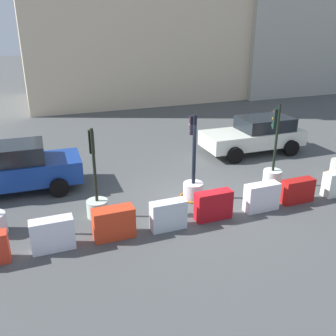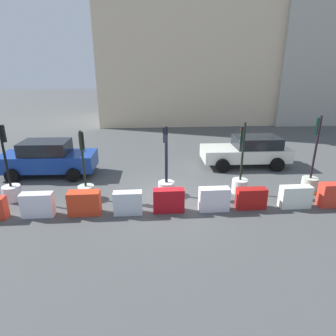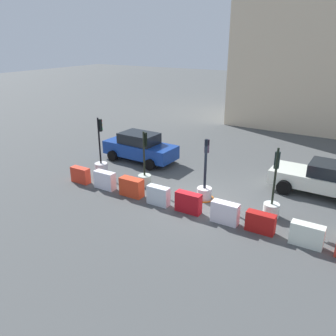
# 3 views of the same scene
# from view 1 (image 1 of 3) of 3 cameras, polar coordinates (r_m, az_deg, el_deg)

# --- Properties ---
(ground_plane) EXTENTS (120.00, 120.00, 0.00)m
(ground_plane) POSITION_cam_1_polar(r_m,az_deg,el_deg) (12.27, 4.49, -5.12)
(ground_plane) COLOR #494C4C
(traffic_light_1) EXTENTS (0.64, 0.64, 2.74)m
(traffic_light_1) POSITION_cam_1_polar(r_m,az_deg,el_deg) (11.34, -10.80, -4.93)
(traffic_light_1) COLOR beige
(traffic_light_1) RESTS_ON ground_plane
(traffic_light_2) EXTENTS (0.89, 0.89, 2.81)m
(traffic_light_2) POSITION_cam_1_polar(r_m,az_deg,el_deg) (12.31, 3.86, -2.47)
(traffic_light_2) COLOR silver
(traffic_light_2) RESTS_ON ground_plane
(traffic_light_3) EXTENTS (0.65, 0.65, 2.94)m
(traffic_light_3) POSITION_cam_1_polar(r_m,az_deg,el_deg) (13.70, 15.66, -0.50)
(traffic_light_3) COLOR silver
(traffic_light_3) RESTS_ON ground_plane
(construction_barrier_1) EXTENTS (1.08, 0.40, 0.86)m
(construction_barrier_1) POSITION_cam_1_polar(r_m,az_deg,el_deg) (10.08, -17.20, -9.67)
(construction_barrier_1) COLOR white
(construction_barrier_1) RESTS_ON ground_plane
(construction_barrier_2) EXTENTS (1.11, 0.48, 0.86)m
(construction_barrier_2) POSITION_cam_1_polar(r_m,az_deg,el_deg) (10.25, -8.27, -8.31)
(construction_barrier_2) COLOR red
(construction_barrier_2) RESTS_ON ground_plane
(construction_barrier_3) EXTENTS (1.01, 0.38, 0.84)m
(construction_barrier_3) POSITION_cam_1_polar(r_m,az_deg,el_deg) (10.54, 0.04, -7.22)
(construction_barrier_3) COLOR silver
(construction_barrier_3) RESTS_ON ground_plane
(construction_barrier_4) EXTENTS (1.11, 0.39, 0.87)m
(construction_barrier_4) POSITION_cam_1_polar(r_m,az_deg,el_deg) (11.12, 6.95, -5.68)
(construction_barrier_4) COLOR red
(construction_barrier_4) RESTS_ON ground_plane
(construction_barrier_5) EXTENTS (1.09, 0.40, 0.87)m
(construction_barrier_5) POSITION_cam_1_polar(r_m,az_deg,el_deg) (11.89, 14.10, -4.32)
(construction_barrier_5) COLOR white
(construction_barrier_5) RESTS_ON ground_plane
(construction_barrier_6) EXTENTS (1.08, 0.39, 0.78)m
(construction_barrier_6) POSITION_cam_1_polar(r_m,az_deg,el_deg) (12.75, 19.14, -3.30)
(construction_barrier_6) COLOR #B21715
(construction_barrier_6) RESTS_ON ground_plane
(car_blue_estate) EXTENTS (4.44, 2.22, 1.67)m
(car_blue_estate) POSITION_cam_1_polar(r_m,az_deg,el_deg) (13.68, -22.45, -0.05)
(car_blue_estate) COLOR navy
(car_blue_estate) RESTS_ON ground_plane
(car_white_van) EXTENTS (4.48, 2.26, 1.55)m
(car_white_van) POSITION_cam_1_polar(r_m,az_deg,el_deg) (17.02, 13.21, 5.00)
(car_white_van) COLOR silver
(car_white_van) RESTS_ON ground_plane
(building_corner_block) EXTENTS (11.03, 10.07, 13.43)m
(building_corner_block) POSITION_cam_1_polar(r_m,az_deg,el_deg) (34.87, 16.68, 22.82)
(building_corner_block) COLOR #AFAC9F
(building_corner_block) RESTS_ON ground_plane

